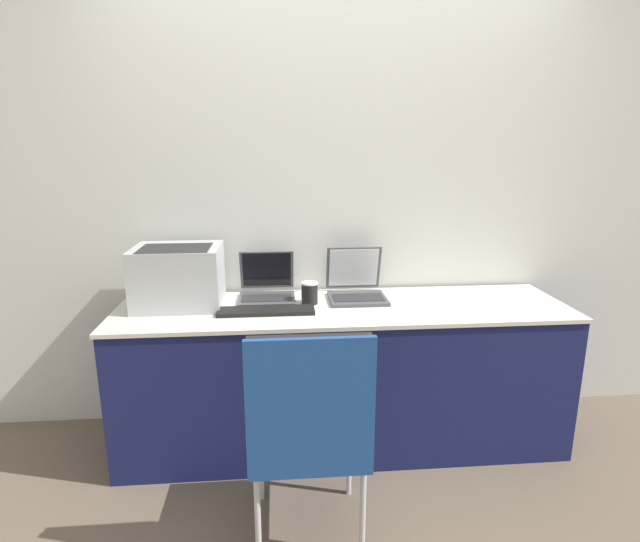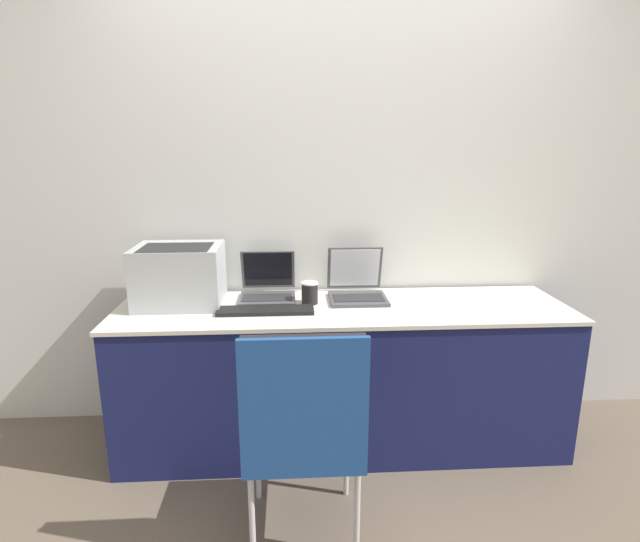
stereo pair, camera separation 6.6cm
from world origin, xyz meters
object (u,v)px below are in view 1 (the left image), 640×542
at_px(laptop_right, 356,287).
at_px(external_keyboard, 266,311).
at_px(printer, 178,274).
at_px(laptop_left, 267,288).
at_px(coffee_cup, 310,293).
at_px(chair, 309,420).

bearing_deg(laptop_right, external_keyboard, -155.03).
xyz_separation_m(printer, laptop_left, (0.44, 0.10, -0.11)).
height_order(laptop_left, coffee_cup, laptop_left).
relative_size(printer, external_keyboard, 0.91).
xyz_separation_m(laptop_left, chair, (0.17, -0.92, -0.26)).
bearing_deg(chair, laptop_right, 70.56).
relative_size(laptop_left, laptop_right, 0.99).
xyz_separation_m(laptop_left, coffee_cup, (0.22, -0.12, 0.00)).
distance_m(laptop_left, chair, 0.97).
distance_m(printer, coffee_cup, 0.68).
distance_m(printer, laptop_left, 0.47).
height_order(printer, external_keyboard, printer).
relative_size(printer, coffee_cup, 3.78).
bearing_deg(printer, coffee_cup, -2.43).
bearing_deg(coffee_cup, laptop_right, 19.86).
relative_size(printer, chair, 0.46).
bearing_deg(laptop_left, external_keyboard, -90.13).
relative_size(printer, laptop_left, 1.33).
relative_size(laptop_left, external_keyboard, 0.68).
relative_size(laptop_left, coffee_cup, 2.84).
xyz_separation_m(coffee_cup, chair, (-0.06, -0.80, -0.26)).
bearing_deg(external_keyboard, laptop_left, 89.87).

